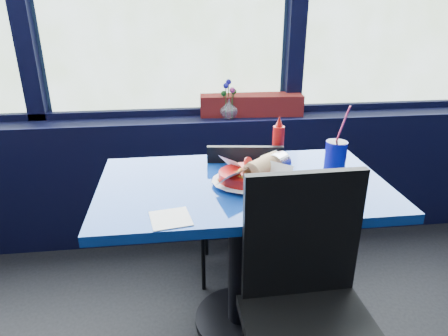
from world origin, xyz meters
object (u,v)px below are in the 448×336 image
Objects in this scene: planter_box at (251,105)px; flower_vase at (229,107)px; chair_near_back at (238,204)px; ketchup_bottle at (278,140)px; food_basket at (254,174)px; soda_cup at (335,157)px; chair_near_front at (309,299)px; near_table at (242,220)px.

flower_vase is at bearing -152.52° from planter_box.
ketchup_bottle is (0.18, -0.06, 0.36)m from chair_near_back.
soda_cup is at bearing -8.48° from food_basket.
soda_cup reaches higher than ketchup_bottle.
flower_vase is 0.64× the size of food_basket.
chair_near_front is 1.43m from planter_box.
planter_box is 3.01× the size of ketchup_bottle.
ketchup_bottle is at bearing 132.33° from soda_cup.
chair_near_back is at bearing 143.44° from soda_cup.
food_basket is at bearing -95.55° from planter_box.
food_basket reaches higher than chair_near_back.
soda_cup is (0.21, -0.85, -0.04)m from planter_box.
planter_box is 2.01× the size of soda_cup.
ketchup_bottle reaches higher than near_table.
food_basket reaches higher than near_table.
flower_vase is at bearing 105.85° from ketchup_bottle.
food_basket is (-0.01, -0.84, -0.08)m from flower_vase.
planter_box is (0.07, 1.39, 0.32)m from chair_near_front.
food_basket is at bearing -12.90° from near_table.
ketchup_bottle is (0.01, -0.63, -0.02)m from planter_box.
chair_near_front reaches higher than planter_box.
soda_cup reaches higher than chair_near_back.
ketchup_bottle is at bearing 168.54° from chair_near_back.
near_table is at bearing -173.71° from soda_cup.
flower_vase reaches higher than food_basket.
planter_box is (0.20, 0.89, 0.29)m from near_table.
soda_cup is (0.20, -0.22, -0.01)m from ketchup_bottle.
soda_cup is at bearing -65.36° from flower_vase.
chair_near_back is 0.59m from soda_cup.
planter_box is 0.63m from ketchup_bottle.
chair_near_back is at bearing -102.36° from planter_box.
soda_cup reaches higher than flower_vase.
flower_vase is 0.84m from food_basket.
near_table is at bearing -129.15° from ketchup_bottle.
chair_near_back is 0.46m from food_basket.
near_table is 0.23m from food_basket.
chair_near_back is at bearing 95.92° from chair_near_front.
chair_near_front is (0.14, -0.50, -0.02)m from near_table.
soda_cup is at bearing 151.34° from chair_near_back.
flower_vase is (-0.15, -0.06, 0.01)m from planter_box.
planter_box is at bearing -98.81° from chair_near_back.
ketchup_bottle is 0.67× the size of soda_cup.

